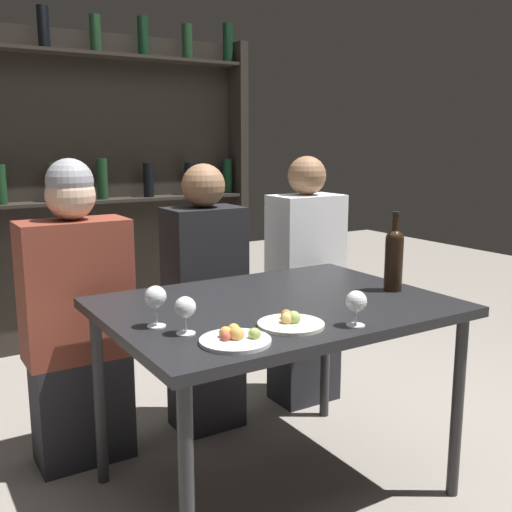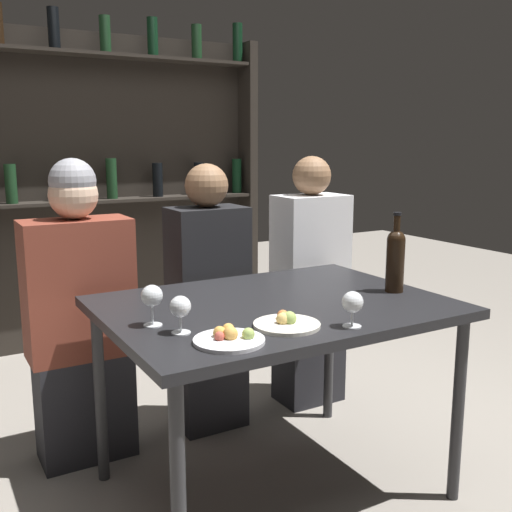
{
  "view_description": "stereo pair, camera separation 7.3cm",
  "coord_description": "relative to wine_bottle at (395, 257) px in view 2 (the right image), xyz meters",
  "views": [
    {
      "loc": [
        -1.17,
        -1.76,
        1.32
      ],
      "look_at": [
        0.0,
        0.14,
        0.89
      ],
      "focal_mm": 42.0,
      "sensor_mm": 36.0,
      "label": 1
    },
    {
      "loc": [
        -1.11,
        -1.8,
        1.32
      ],
      "look_at": [
        0.0,
        0.14,
        0.89
      ],
      "focal_mm": 42.0,
      "sensor_mm": 36.0,
      "label": 2
    }
  ],
  "objects": [
    {
      "name": "ground_plane",
      "position": [
        -0.49,
        0.09,
        -0.88
      ],
      "size": [
        10.0,
        10.0,
        0.0
      ],
      "primitive_type": "plane",
      "color": "gray"
    },
    {
      "name": "dining_table",
      "position": [
        -0.49,
        0.09,
        -0.2
      ],
      "size": [
        1.22,
        0.9,
        0.74
      ],
      "color": "black",
      "rests_on": "ground_plane"
    },
    {
      "name": "wine_rack_wall",
      "position": [
        -0.49,
        2.13,
        0.2
      ],
      "size": [
        2.04,
        0.21,
        2.11
      ],
      "color": "#28231E",
      "rests_on": "ground_plane"
    },
    {
      "name": "wine_bottle",
      "position": [
        0.0,
        0.0,
        0.0
      ],
      "size": [
        0.07,
        0.07,
        0.31
      ],
      "color": "black",
      "rests_on": "dining_table"
    },
    {
      "name": "wine_glass_0",
      "position": [
        -0.93,
        -0.07,
        -0.06
      ],
      "size": [
        0.07,
        0.07,
        0.12
      ],
      "color": "silver",
      "rests_on": "dining_table"
    },
    {
      "name": "wine_glass_1",
      "position": [
        -0.43,
        -0.28,
        -0.06
      ],
      "size": [
        0.07,
        0.07,
        0.12
      ],
      "color": "silver",
      "rests_on": "dining_table"
    },
    {
      "name": "wine_glass_2",
      "position": [
        -0.97,
        0.05,
        -0.04
      ],
      "size": [
        0.07,
        0.07,
        0.13
      ],
      "color": "silver",
      "rests_on": "dining_table"
    },
    {
      "name": "food_plate_0",
      "position": [
        -0.61,
        -0.17,
        -0.12
      ],
      "size": [
        0.21,
        0.21,
        0.05
      ],
      "color": "silver",
      "rests_on": "dining_table"
    },
    {
      "name": "food_plate_1",
      "position": [
        -0.83,
        -0.21,
        -0.12
      ],
      "size": [
        0.21,
        0.21,
        0.05
      ],
      "color": "white",
      "rests_on": "dining_table"
    },
    {
      "name": "seated_person_left",
      "position": [
        -1.05,
        0.7,
        -0.28
      ],
      "size": [
        0.42,
        0.22,
        1.26
      ],
      "color": "#26262B",
      "rests_on": "ground_plane"
    },
    {
      "name": "seated_person_center",
      "position": [
        -0.47,
        0.7,
        -0.3
      ],
      "size": [
        0.34,
        0.22,
        1.23
      ],
      "color": "#26262B",
      "rests_on": "ground_plane"
    },
    {
      "name": "seated_person_right",
      "position": [
        0.09,
        0.7,
        -0.29
      ],
      "size": [
        0.35,
        0.22,
        1.25
      ],
      "color": "#26262B",
      "rests_on": "ground_plane"
    }
  ]
}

